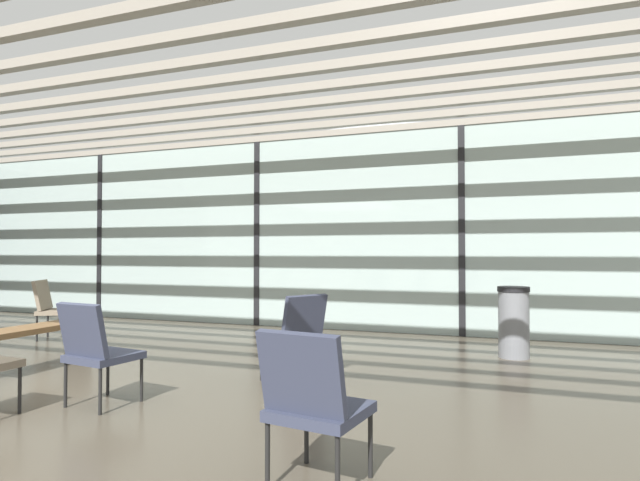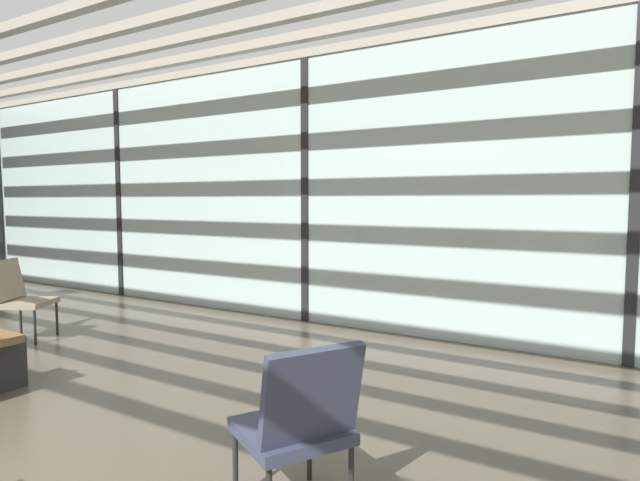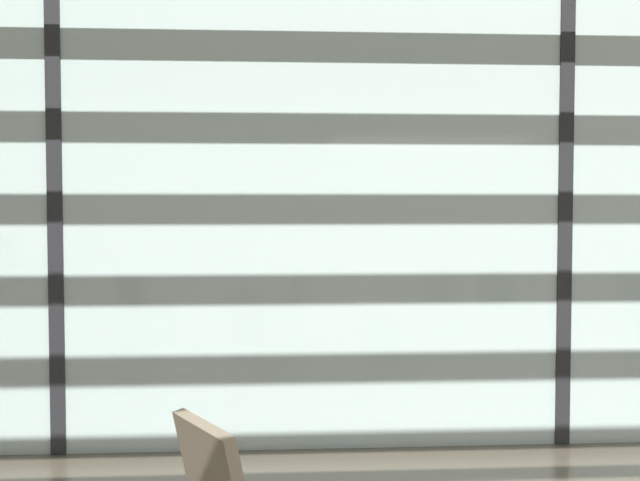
{
  "view_description": "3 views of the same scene",
  "coord_description": "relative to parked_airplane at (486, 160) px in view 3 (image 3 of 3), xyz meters",
  "views": [
    {
      "loc": [
        4.2,
        -3.05,
        1.28
      ],
      "look_at": [
        1.3,
        4.84,
        1.47
      ],
      "focal_mm": 29.2,
      "sensor_mm": 36.0,
      "label": 1
    },
    {
      "loc": [
        3.54,
        -0.31,
        1.51
      ],
      "look_at": [
        -0.7,
        6.67,
        0.88
      ],
      "focal_mm": 29.55,
      "sensor_mm": 36.0,
      "label": 2
    },
    {
      "loc": [
        -2.08,
        -0.32,
        1.71
      ],
      "look_at": [
        -1.59,
        7.04,
        1.36
      ],
      "focal_mm": 45.0,
      "sensor_mm": 36.0,
      "label": 3
    }
  ],
  "objects": [
    {
      "name": "glass_curtain_wall",
      "position": [
        -0.76,
        -4.76,
        -0.65
      ],
      "size": [
        14.0,
        0.08,
        3.23
      ],
      "primitive_type": "cube",
      "color": "#A3B7B2",
      "rests_on": "ground"
    },
    {
      "name": "window_mullion_0",
      "position": [
        -4.26,
        -4.76,
        -0.65
      ],
      "size": [
        0.1,
        0.12,
        3.23
      ],
      "primitive_type": "cube",
      "color": "black",
      "rests_on": "ground"
    },
    {
      "name": "window_mullion_1",
      "position": [
        -0.76,
        -4.76,
        -0.65
      ],
      "size": [
        0.1,
        0.12,
        3.23
      ],
      "primitive_type": "cube",
      "color": "black",
      "rests_on": "ground"
    },
    {
      "name": "parked_airplane",
      "position": [
        0.0,
        0.0,
        0.0
      ],
      "size": [
        12.89,
        4.52,
        4.52
      ],
      "color": "silver",
      "rests_on": "ground"
    }
  ]
}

